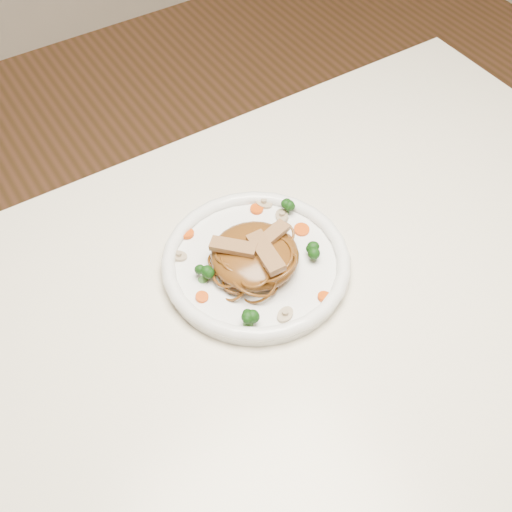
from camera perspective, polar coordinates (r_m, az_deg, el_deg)
ground at (r=1.57m, az=2.66°, el=-20.52°), size 4.00×4.00×0.00m
table at (r=0.98m, az=4.03°, el=-7.93°), size 1.20×0.80×0.75m
plate at (r=0.93m, az=-0.00°, el=-0.86°), size 0.34×0.34×0.02m
noodle_mound at (r=0.91m, az=-0.11°, el=0.07°), size 0.14×0.14×0.04m
chicken_a at (r=0.90m, az=1.22°, el=1.68°), size 0.06×0.03×0.01m
chicken_b at (r=0.89m, az=-1.97°, el=0.81°), size 0.06×0.06×0.01m
chicken_c at (r=0.88m, az=0.85°, el=0.30°), size 0.03×0.08×0.01m
broccoli_0 at (r=0.98m, az=2.50°, el=4.39°), size 0.04×0.04×0.03m
broccoli_1 at (r=0.90m, az=-4.66°, el=-1.43°), size 0.03×0.03×0.03m
broccoli_2 at (r=0.85m, az=-0.70°, el=-5.26°), size 0.03×0.03×0.03m
broccoli_3 at (r=0.93m, az=5.08°, el=0.56°), size 0.03×0.03×0.03m
carrot_0 at (r=0.99m, az=0.06°, el=4.06°), size 0.02×0.02×0.00m
carrot_1 at (r=0.89m, az=-4.68°, el=-3.54°), size 0.02×0.02×0.00m
carrot_2 at (r=0.96m, az=3.95°, el=2.28°), size 0.02×0.02×0.00m
carrot_3 at (r=0.96m, az=-5.99°, el=1.95°), size 0.02×0.02×0.00m
carrot_4 at (r=0.89m, az=5.90°, el=-3.51°), size 0.02×0.02×0.00m
mushroom_0 at (r=0.87m, az=2.52°, el=-5.09°), size 0.03×0.03×0.01m
mushroom_1 at (r=0.98m, az=2.25°, el=3.46°), size 0.04×0.04×0.01m
mushroom_2 at (r=0.93m, az=-6.65°, el=-0.03°), size 0.03×0.03×0.01m
mushroom_3 at (r=1.00m, az=0.68°, el=4.57°), size 0.04×0.04×0.01m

